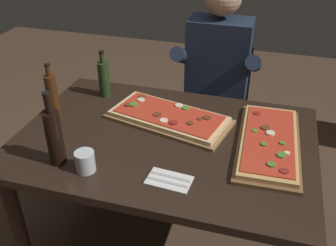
% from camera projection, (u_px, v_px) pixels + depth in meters
% --- Properties ---
extents(ground_plane, '(6.40, 6.40, 0.00)m').
position_uv_depth(ground_plane, '(166.00, 243.00, 2.21)').
color(ground_plane, '#4C3828').
extents(dining_table, '(1.40, 0.96, 0.74)m').
position_uv_depth(dining_table, '(165.00, 153.00, 1.87)').
color(dining_table, black).
rests_on(dining_table, ground_plane).
extents(pizza_rectangular_front, '(0.67, 0.42, 0.05)m').
position_uv_depth(pizza_rectangular_front, '(169.00, 117.00, 1.94)').
color(pizza_rectangular_front, olive).
rests_on(pizza_rectangular_front, dining_table).
extents(pizza_rectangular_left, '(0.30, 0.64, 0.05)m').
position_uv_depth(pizza_rectangular_left, '(269.00, 142.00, 1.75)').
color(pizza_rectangular_left, brown).
rests_on(pizza_rectangular_left, dining_table).
extents(wine_bottle_dark, '(0.06, 0.06, 0.27)m').
position_uv_depth(wine_bottle_dark, '(104.00, 78.00, 2.12)').
color(wine_bottle_dark, '#233819').
rests_on(wine_bottle_dark, dining_table).
extents(oil_bottle_amber, '(0.07, 0.07, 0.34)m').
position_uv_depth(oil_bottle_amber, '(54.00, 136.00, 1.59)').
color(oil_bottle_amber, black).
rests_on(oil_bottle_amber, dining_table).
extents(vinegar_bottle_green, '(0.06, 0.06, 0.29)m').
position_uv_depth(vinegar_bottle_green, '(52.00, 95.00, 1.93)').
color(vinegar_bottle_green, '#47230F').
rests_on(vinegar_bottle_green, dining_table).
extents(tumbler_near_camera, '(0.08, 0.08, 0.09)m').
position_uv_depth(tumbler_near_camera, '(85.00, 163.00, 1.59)').
color(tumbler_near_camera, silver).
rests_on(tumbler_near_camera, dining_table).
extents(napkin_cutlery_set, '(0.19, 0.12, 0.01)m').
position_uv_depth(napkin_cutlery_set, '(169.00, 180.00, 1.55)').
color(napkin_cutlery_set, white).
rests_on(napkin_cutlery_set, dining_table).
extents(diner_chair, '(0.44, 0.44, 0.87)m').
position_uv_depth(diner_chair, '(217.00, 103.00, 2.62)').
color(diner_chair, black).
rests_on(diner_chair, ground_plane).
extents(seated_diner, '(0.53, 0.41, 1.33)m').
position_uv_depth(seated_diner, '(216.00, 76.00, 2.39)').
color(seated_diner, '#23232D').
rests_on(seated_diner, ground_plane).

